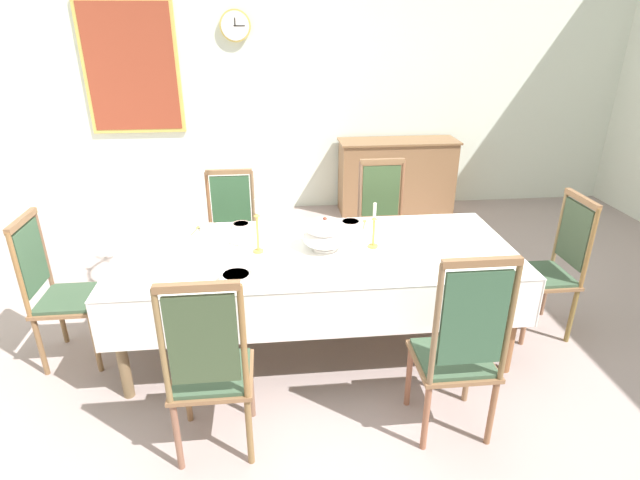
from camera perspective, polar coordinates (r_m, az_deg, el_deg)
The scene contains 22 objects.
ground at distance 3.79m, azimuth -0.14°, elevation -13.04°, with size 8.24×6.33×0.04m, color #A28F8B.
back_wall at distance 6.24m, azimuth -3.26°, elevation 19.49°, with size 8.24×0.08×3.56m, color silver.
dining_table at distance 3.55m, azimuth -0.41°, elevation -2.15°, with size 2.75×1.15×0.77m.
tablecloth at distance 3.56m, azimuth -0.41°, elevation -2.28°, with size 2.77×1.17×0.35m.
chair_south_a at distance 2.79m, azimuth -12.39°, elevation -13.91°, with size 0.44×0.42×1.15m.
chair_north_a at distance 4.51m, azimuth -9.97°, elevation 1.20°, with size 0.44×0.42×1.05m.
chair_south_b at distance 2.92m, azimuth 15.55°, elevation -11.78°, with size 0.44×0.42×1.20m.
chair_north_b at distance 4.60m, azimuth 7.09°, elevation 2.11°, with size 0.44×0.42×1.11m.
chair_head_west at distance 3.90m, azimuth -27.55°, elevation -4.96°, with size 0.42×0.44×1.09m.
chair_head_east at distance 4.16m, azimuth 24.84°, elevation -2.57°, with size 0.42×0.44×1.10m.
soup_tureen at distance 3.48m, azimuth 0.55°, elevation 0.72°, with size 0.31×0.31×0.24m.
candlestick_west at distance 3.44m, azimuth -7.10°, elevation 1.04°, with size 0.07×0.07×0.39m.
candlestick_east at distance 3.52m, azimuth 6.11°, elevation 1.13°, with size 0.07×0.07×0.33m.
bowl_near_left at distance 3.94m, azimuth -12.46°, elevation 1.42°, with size 0.14×0.14×0.03m.
bowl_near_right at distance 3.95m, azimuth 3.49°, elevation 2.00°, with size 0.16×0.16×0.03m.
bowl_far_left at distance 3.14m, azimuth -9.49°, elevation -4.13°, with size 0.20×0.20×0.05m.
bowl_far_right at distance 3.93m, azimuth -8.95°, elevation 1.69°, with size 0.14×0.14×0.03m.
spoon_primary at distance 3.98m, azimuth -13.74°, elevation 1.32°, with size 0.06×0.17×0.01m.
spoon_secondary at distance 4.00m, azimuth 5.09°, elevation 2.04°, with size 0.06×0.17×0.01m.
sideboard at distance 6.37m, azimuth 8.65°, elevation 7.17°, with size 1.44×0.48×0.90m.
mounted_clock at distance 6.16m, azimuth -9.59°, elevation 22.85°, with size 0.35×0.06×0.35m.
framed_painting at distance 6.36m, azimuth -20.60°, elevation 17.80°, with size 1.06×0.05×1.45m.
Camera 1 is at (-0.30, -3.01, 2.26)m, focal length 28.22 mm.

